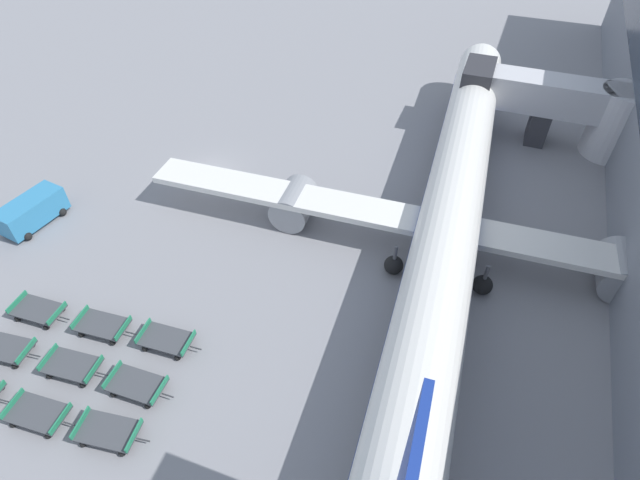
# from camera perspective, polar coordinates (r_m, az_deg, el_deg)

# --- Properties ---
(ground_plane) EXTENTS (500.00, 500.00, 0.00)m
(ground_plane) POSITION_cam_1_polar(r_m,az_deg,el_deg) (41.98, -12.49, 7.46)
(ground_plane) COLOR gray
(jet_bridge) EXTENTS (15.22, 4.74, 5.98)m
(jet_bridge) POSITION_cam_1_polar(r_m,az_deg,el_deg) (47.55, 26.48, 13.45)
(jet_bridge) COLOR silver
(jet_bridge) RESTS_ON ground_plane
(airplane) EXTENTS (41.92, 48.03, 12.78)m
(airplane) POSITION_cam_1_polar(r_m,az_deg,el_deg) (33.75, 14.78, 3.48)
(airplane) COLOR white
(airplane) RESTS_ON ground_plane
(service_van) EXTENTS (2.81, 4.80, 2.05)m
(service_van) POSITION_cam_1_polar(r_m,az_deg,el_deg) (41.02, -30.06, 2.88)
(service_van) COLOR teal
(service_van) RESTS_ON ground_plane
(baggage_dolly_row_near_col_b) EXTENTS (3.73, 1.96, 0.92)m
(baggage_dolly_row_near_col_b) POSITION_cam_1_polar(r_m,az_deg,el_deg) (30.07, -29.52, -16.89)
(baggage_dolly_row_near_col_b) COLOR #424449
(baggage_dolly_row_near_col_b) RESTS_ON ground_plane
(baggage_dolly_row_near_col_c) EXTENTS (3.75, 2.11, 0.92)m
(baggage_dolly_row_near_col_c) POSITION_cam_1_polar(r_m,az_deg,el_deg) (28.09, -23.02, -19.49)
(baggage_dolly_row_near_col_c) COLOR #424449
(baggage_dolly_row_near_col_c) RESTS_ON ground_plane
(baggage_dolly_row_mid_a_col_a) EXTENTS (3.75, 2.06, 0.92)m
(baggage_dolly_row_mid_a_col_a) POSITION_cam_1_polar(r_m,az_deg,el_deg) (33.49, -32.26, -10.42)
(baggage_dolly_row_mid_a_col_a) COLOR #424449
(baggage_dolly_row_mid_a_col_a) RESTS_ON ground_plane
(baggage_dolly_row_mid_a_col_b) EXTENTS (3.74, 2.00, 0.92)m
(baggage_dolly_row_mid_a_col_b) POSITION_cam_1_polar(r_m,az_deg,el_deg) (30.96, -26.45, -12.75)
(baggage_dolly_row_mid_a_col_b) COLOR #424449
(baggage_dolly_row_mid_a_col_b) RESTS_ON ground_plane
(baggage_dolly_row_mid_a_col_c) EXTENTS (3.71, 1.89, 0.92)m
(baggage_dolly_row_mid_a_col_c) POSITION_cam_1_polar(r_m,az_deg,el_deg) (28.94, -20.19, -15.28)
(baggage_dolly_row_mid_a_col_c) COLOR #424449
(baggage_dolly_row_mid_a_col_c) RESTS_ON ground_plane
(baggage_dolly_row_mid_b_col_a) EXTENTS (3.72, 1.92, 0.92)m
(baggage_dolly_row_mid_b_col_a) POSITION_cam_1_polar(r_m,az_deg,el_deg) (34.48, -29.50, -7.02)
(baggage_dolly_row_mid_b_col_a) COLOR #424449
(baggage_dolly_row_mid_b_col_a) RESTS_ON ground_plane
(baggage_dolly_row_mid_b_col_b) EXTENTS (3.73, 1.97, 0.92)m
(baggage_dolly_row_mid_b_col_b) POSITION_cam_1_polar(r_m,az_deg,el_deg) (32.02, -23.58, -8.94)
(baggage_dolly_row_mid_b_col_b) COLOR #424449
(baggage_dolly_row_mid_b_col_b) RESTS_ON ground_plane
(baggage_dolly_row_mid_b_col_c) EXTENTS (3.72, 1.94, 0.92)m
(baggage_dolly_row_mid_b_col_c) POSITION_cam_1_polar(r_m,az_deg,el_deg) (30.12, -17.14, -10.82)
(baggage_dolly_row_mid_b_col_c) COLOR #424449
(baggage_dolly_row_mid_b_col_c) RESTS_ON ground_plane
(stand_guidance_stripe) EXTENTS (1.84, 21.51, 0.01)m
(stand_guidance_stripe) POSITION_cam_1_polar(r_m,az_deg,el_deg) (28.95, 13.56, -14.64)
(stand_guidance_stripe) COLOR white
(stand_guidance_stripe) RESTS_ON ground_plane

